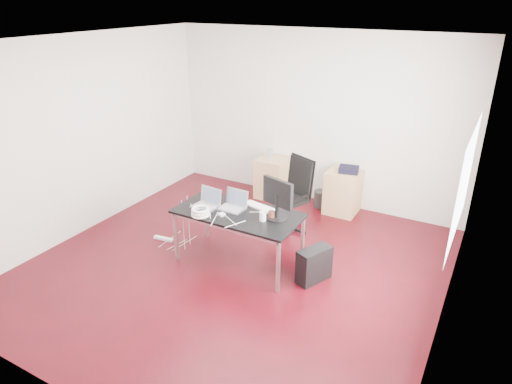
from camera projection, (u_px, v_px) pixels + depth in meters
The scene contains 18 objects.
room_shell at pixel (236, 166), 5.38m from camera, with size 5.00×5.00×5.00m.
desk at pixel (238, 216), 5.79m from camera, with size 1.60×0.80×0.73m.
office_chair at pixel (293, 191), 6.70m from camera, with size 0.63×0.65×1.08m.
filing_cabinet_left at pixel (273, 178), 7.87m from camera, with size 0.50×0.50×0.70m, color tan.
filing_cabinet_right at pixel (343, 192), 7.31m from camera, with size 0.50×0.50×0.70m, color tan.
pc_tower at pixel (314, 265), 5.59m from camera, with size 0.20×0.45×0.44m, color black.
wastebasket at pixel (321, 199), 7.57m from camera, with size 0.24×0.24×0.28m, color black.
power_strip at pixel (163, 239), 6.59m from camera, with size 0.30×0.06×0.04m, color white.
laptop_left at pixel (207, 202), 5.91m from camera, with size 0.35×0.28×0.23m.
laptop_right at pixel (233, 204), 5.86m from camera, with size 0.34×0.27×0.23m.
monitor at pixel (278, 197), 5.51m from camera, with size 0.45×0.26×0.51m.
keyboard at pixel (259, 207), 5.89m from camera, with size 0.44×0.14×0.02m, color white.
cup_white at pixel (263, 216), 5.53m from camera, with size 0.08×0.08×0.12m, color white.
cup_brown at pixel (271, 215), 5.59m from camera, with size 0.08×0.08×0.10m, color #51261C.
cable_coil at pixel (200, 212), 5.65m from camera, with size 0.24×0.24×0.11m.
power_adapter at pixel (222, 214), 5.68m from camera, with size 0.07×0.07×0.03m, color white.
speaker at pixel (270, 153), 7.70m from camera, with size 0.09×0.08×0.18m, color #9E9E9E.
navy_garment at pixel (349, 169), 7.12m from camera, with size 0.30×0.24×0.09m, color black.
Camera 1 is at (2.70, -4.30, 3.27)m, focal length 32.00 mm.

